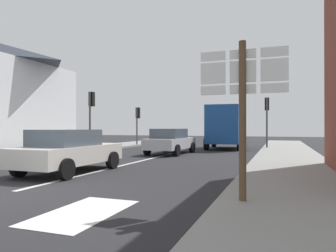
{
  "coord_description": "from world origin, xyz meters",
  "views": [
    {
      "loc": [
        6.01,
        -5.8,
        1.54
      ],
      "look_at": [
        0.99,
        8.18,
        1.61
      ],
      "focal_mm": 33.45,
      "sensor_mm": 36.0,
      "label": 1
    }
  ],
  "objects_px": {
    "traffic_light_near_left": "(91,108)",
    "traffic_light_far_right": "(267,111)",
    "delivery_truck": "(225,126)",
    "route_sign_post": "(243,103)",
    "sedan_near": "(69,150)",
    "traffic_light_far_left": "(138,117)",
    "sedan_far": "(170,141)"
  },
  "relations": [
    {
      "from": "delivery_truck",
      "to": "traffic_light_far_right",
      "type": "distance_m",
      "value": 3.11
    },
    {
      "from": "sedan_near",
      "to": "delivery_truck",
      "type": "distance_m",
      "value": 14.02
    },
    {
      "from": "traffic_light_near_left",
      "to": "traffic_light_far_left",
      "type": "relative_size",
      "value": 1.18
    },
    {
      "from": "traffic_light_near_left",
      "to": "traffic_light_far_right",
      "type": "bearing_deg",
      "value": 32.11
    },
    {
      "from": "delivery_truck",
      "to": "traffic_light_far_right",
      "type": "height_order",
      "value": "traffic_light_far_right"
    },
    {
      "from": "sedan_near",
      "to": "sedan_far",
      "type": "xyz_separation_m",
      "value": [
        0.77,
        8.29,
        0.0
      ]
    },
    {
      "from": "traffic_light_far_right",
      "to": "traffic_light_far_left",
      "type": "bearing_deg",
      "value": 178.11
    },
    {
      "from": "sedan_near",
      "to": "traffic_light_far_left",
      "type": "relative_size",
      "value": 1.31
    },
    {
      "from": "route_sign_post",
      "to": "traffic_light_near_left",
      "type": "xyz_separation_m",
      "value": [
        -10.47,
        10.65,
        0.79
      ]
    },
    {
      "from": "traffic_light_far_right",
      "to": "traffic_light_near_left",
      "type": "height_order",
      "value": "traffic_light_near_left"
    },
    {
      "from": "delivery_truck",
      "to": "route_sign_post",
      "type": "bearing_deg",
      "value": -79.51
    },
    {
      "from": "traffic_light_near_left",
      "to": "traffic_light_far_left",
      "type": "height_order",
      "value": "traffic_light_near_left"
    },
    {
      "from": "sedan_far",
      "to": "delivery_truck",
      "type": "relative_size",
      "value": 0.84
    },
    {
      "from": "sedan_near",
      "to": "delivery_truck",
      "type": "xyz_separation_m",
      "value": [
        3.07,
        13.65,
        0.89
      ]
    },
    {
      "from": "delivery_truck",
      "to": "traffic_light_far_left",
      "type": "bearing_deg",
      "value": 172.06
    },
    {
      "from": "sedan_far",
      "to": "route_sign_post",
      "type": "distance_m",
      "value": 12.33
    },
    {
      "from": "traffic_light_far_right",
      "to": "traffic_light_far_left",
      "type": "xyz_separation_m",
      "value": [
        -10.27,
        0.34,
        -0.34
      ]
    },
    {
      "from": "route_sign_post",
      "to": "sedan_far",
      "type": "bearing_deg",
      "value": 115.82
    },
    {
      "from": "route_sign_post",
      "to": "traffic_light_near_left",
      "type": "bearing_deg",
      "value": 134.5
    },
    {
      "from": "sedan_far",
      "to": "traffic_light_near_left",
      "type": "xyz_separation_m",
      "value": [
        -5.12,
        -0.39,
        2.03
      ]
    },
    {
      "from": "route_sign_post",
      "to": "traffic_light_near_left",
      "type": "height_order",
      "value": "traffic_light_near_left"
    },
    {
      "from": "sedan_near",
      "to": "route_sign_post",
      "type": "distance_m",
      "value": 6.81
    },
    {
      "from": "traffic_light_near_left",
      "to": "sedan_far",
      "type": "bearing_deg",
      "value": 4.36
    },
    {
      "from": "delivery_truck",
      "to": "route_sign_post",
      "type": "distance_m",
      "value": 16.68
    },
    {
      "from": "sedan_far",
      "to": "traffic_light_far_right",
      "type": "relative_size",
      "value": 1.17
    },
    {
      "from": "sedan_far",
      "to": "traffic_light_far_left",
      "type": "relative_size",
      "value": 1.33
    },
    {
      "from": "traffic_light_far_right",
      "to": "traffic_light_far_left",
      "type": "relative_size",
      "value": 1.14
    },
    {
      "from": "delivery_truck",
      "to": "traffic_light_near_left",
      "type": "distance_m",
      "value": 9.46
    },
    {
      "from": "sedan_far",
      "to": "traffic_light_far_left",
      "type": "distance_m",
      "value": 8.35
    },
    {
      "from": "traffic_light_far_left",
      "to": "route_sign_post",
      "type": "bearing_deg",
      "value": -59.02
    },
    {
      "from": "sedan_near",
      "to": "traffic_light_far_left",
      "type": "xyz_separation_m",
      "value": [
        -4.36,
        14.68,
        1.61
      ]
    },
    {
      "from": "traffic_light_far_left",
      "to": "sedan_near",
      "type": "bearing_deg",
      "value": -73.47
    }
  ]
}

